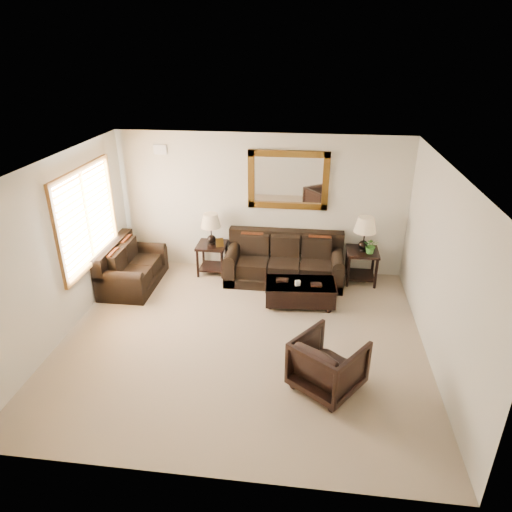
# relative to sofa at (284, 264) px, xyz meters

# --- Properties ---
(room) EXTENTS (5.51, 5.01, 2.71)m
(room) POSITION_rel_sofa_xyz_m (-0.51, -2.07, 1.02)
(room) COLOR gray
(room) RESTS_ON ground
(window) EXTENTS (0.07, 1.96, 1.66)m
(window) POSITION_rel_sofa_xyz_m (-3.21, -1.17, 1.22)
(window) COLOR white
(window) RESTS_ON room
(mirror) EXTENTS (1.50, 0.06, 1.10)m
(mirror) POSITION_rel_sofa_xyz_m (0.00, 0.40, 1.52)
(mirror) COLOR #442A0D
(mirror) RESTS_ON room
(air_vent) EXTENTS (0.25, 0.02, 0.18)m
(air_vent) POSITION_rel_sofa_xyz_m (-2.41, 0.41, 2.02)
(air_vent) COLOR #999999
(air_vent) RESTS_ON room
(sofa) EXTENTS (2.20, 0.95, 0.90)m
(sofa) POSITION_rel_sofa_xyz_m (0.00, 0.00, 0.00)
(sofa) COLOR black
(sofa) RESTS_ON room
(loveseat) EXTENTS (0.88, 1.48, 0.83)m
(loveseat) POSITION_rel_sofa_xyz_m (-2.85, -0.57, -0.02)
(loveseat) COLOR black
(loveseat) RESTS_ON room
(end_table_left) EXTENTS (0.56, 0.56, 1.23)m
(end_table_left) POSITION_rel_sofa_xyz_m (-1.43, 0.11, 0.48)
(end_table_left) COLOR black
(end_table_left) RESTS_ON room
(end_table_right) EXTENTS (0.59, 0.59, 1.30)m
(end_table_right) POSITION_rel_sofa_xyz_m (1.45, 0.10, 0.52)
(end_table_right) COLOR black
(end_table_right) RESTS_ON room
(coffee_table) EXTENTS (1.25, 0.74, 0.51)m
(coffee_table) POSITION_rel_sofa_xyz_m (0.33, -0.89, -0.07)
(coffee_table) COLOR black
(coffee_table) RESTS_ON room
(armchair) EXTENTS (1.08, 1.07, 0.81)m
(armchair) POSITION_rel_sofa_xyz_m (0.77, -3.00, 0.08)
(armchair) COLOR black
(armchair) RESTS_ON floor
(potted_plant) EXTENTS (0.32, 0.35, 0.24)m
(potted_plant) POSITION_rel_sofa_xyz_m (1.58, -0.01, 0.43)
(potted_plant) COLOR #2C6021
(potted_plant) RESTS_ON end_table_right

